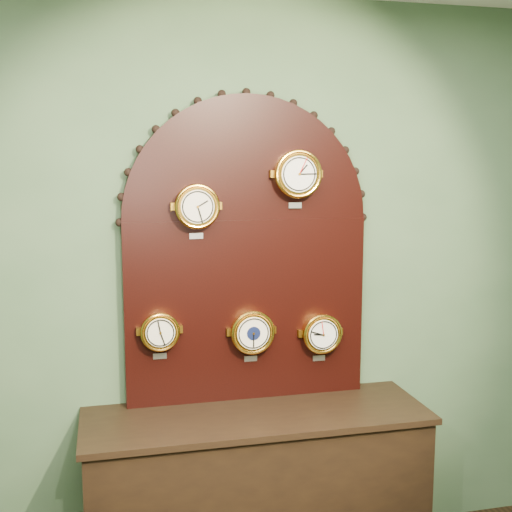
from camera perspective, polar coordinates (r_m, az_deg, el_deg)
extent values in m
plane|color=#466344|center=(3.26, -1.01, -2.51)|extent=(4.00, 0.00, 4.00)
cube|color=black|center=(3.35, 0.08, -20.44)|extent=(1.60, 0.50, 0.80)
cube|color=black|center=(3.23, -0.82, -4.76)|extent=(1.20, 0.06, 0.90)
cylinder|color=black|center=(3.16, -0.84, 3.20)|extent=(1.20, 0.06, 1.20)
cylinder|color=gold|center=(3.06, -5.25, 4.38)|extent=(0.20, 0.08, 0.20)
torus|color=gold|center=(3.02, -5.16, 4.34)|extent=(0.21, 0.02, 0.21)
cylinder|color=#EDE2C9|center=(3.02, -5.14, 4.33)|extent=(0.16, 0.01, 0.16)
cube|color=silver|center=(3.09, -5.27, 1.77)|extent=(0.06, 0.01, 0.03)
cylinder|color=gold|center=(3.15, 3.60, 7.20)|extent=(0.22, 0.08, 0.22)
torus|color=gold|center=(3.12, 3.77, 7.19)|extent=(0.23, 0.02, 0.23)
cylinder|color=white|center=(3.12, 3.81, 7.19)|extent=(0.17, 0.01, 0.17)
cube|color=silver|center=(3.18, 3.45, 4.46)|extent=(0.07, 0.01, 0.03)
cylinder|color=gold|center=(3.13, -8.46, -6.51)|extent=(0.17, 0.08, 0.17)
torus|color=gold|center=(3.10, -8.40, -6.66)|extent=(0.19, 0.02, 0.19)
cylinder|color=#EDE2C9|center=(3.09, -8.39, -6.70)|extent=(0.14, 0.01, 0.14)
cube|color=silver|center=(3.19, -8.44, -8.69)|extent=(0.06, 0.01, 0.03)
cylinder|color=gold|center=(3.21, -0.38, -6.63)|extent=(0.20, 0.08, 0.20)
torus|color=gold|center=(3.18, -0.25, -6.78)|extent=(0.22, 0.02, 0.22)
cylinder|color=#EDE2C9|center=(3.17, -0.22, -6.81)|extent=(0.16, 0.01, 0.16)
cube|color=silver|center=(3.27, -0.47, -9.00)|extent=(0.07, 0.01, 0.03)
cylinder|color=#0C1437|center=(3.17, -0.21, -6.82)|extent=(0.07, 0.00, 0.07)
cylinder|color=gold|center=(3.31, 5.71, -6.72)|extent=(0.19, 0.08, 0.19)
torus|color=gold|center=(3.28, 5.90, -6.86)|extent=(0.20, 0.02, 0.20)
cylinder|color=white|center=(3.27, 5.94, -6.90)|extent=(0.15, 0.01, 0.15)
cube|color=silver|center=(3.37, 5.54, -8.91)|extent=(0.07, 0.01, 0.03)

